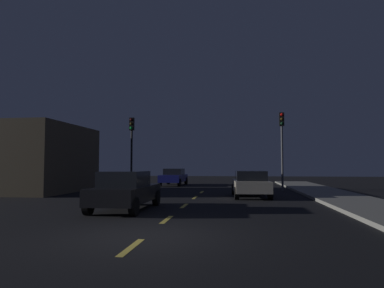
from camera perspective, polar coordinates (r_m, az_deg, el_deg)
name	(u,v)px	position (r m, az deg, el deg)	size (l,w,h in m)	color
ground_plane	(186,204)	(15.74, -0.94, -9.78)	(80.00, 80.00, 0.00)	black
sidewalk_curb_right	(364,205)	(16.45, 26.24, -8.89)	(3.00, 40.00, 0.15)	gray
lane_stripe_nearest	(131,247)	(7.81, -9.84, -16.21)	(0.16, 1.60, 0.01)	#EACC4C
lane_stripe_second	(167,219)	(11.44, -4.13, -12.15)	(0.16, 1.60, 0.01)	#EACC4C
lane_stripe_third	(184,206)	(15.15, -1.27, -10.01)	(0.16, 1.60, 0.01)	#EACC4C
lane_stripe_fourth	(195,198)	(18.90, 0.45, -8.71)	(0.16, 1.60, 0.01)	#EACC4C
lane_stripe_fifth	(202,192)	(22.66, 1.59, -7.83)	(0.16, 1.60, 0.01)	#EACC4C
traffic_signal_left	(132,139)	(25.06, -9.80, 0.76)	(0.32, 0.38, 5.09)	black
traffic_signal_right	(282,136)	(24.17, 14.42, 1.23)	(0.32, 0.38, 5.26)	#4C4C51
car_stopped_ahead	(250,184)	(19.45, 9.49, -6.37)	(2.09, 4.32, 1.42)	beige
car_adjacent_lane	(126,190)	(13.94, -10.75, -7.41)	(1.89, 4.36, 1.50)	black
car_oncoming_far	(174,177)	(30.29, -2.99, -5.34)	(1.93, 4.41, 1.43)	navy
storefront_left	(38,159)	(24.95, -23.76, -2.19)	(5.23, 7.56, 4.31)	brown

